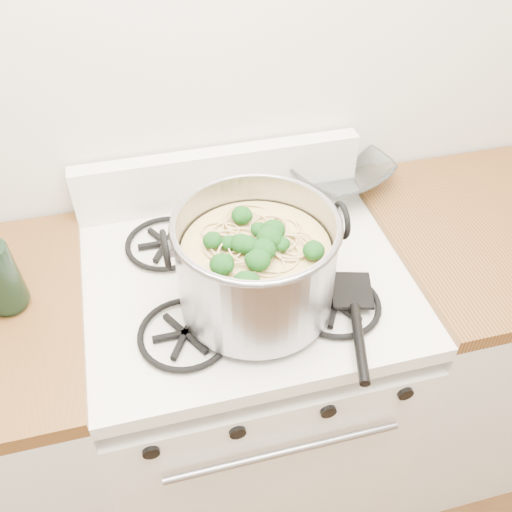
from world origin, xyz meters
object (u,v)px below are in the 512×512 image
(gas_range, at_px, (248,388))
(stock_pot, at_px, (256,266))
(glass_bowl, at_px, (338,178))
(spatula, at_px, (352,288))

(gas_range, xyz_separation_m, stock_pot, (-0.00, -0.10, 0.59))
(gas_range, relative_size, stock_pot, 2.47)
(stock_pot, distance_m, glass_bowl, 0.51)
(stock_pot, relative_size, spatula, 1.21)
(stock_pot, bearing_deg, gas_range, 88.56)
(stock_pot, distance_m, spatula, 0.24)
(glass_bowl, bearing_deg, stock_pot, -131.26)
(gas_range, height_order, spatula, spatula)
(stock_pot, height_order, spatula, stock_pot)
(gas_range, bearing_deg, glass_bowl, 40.21)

